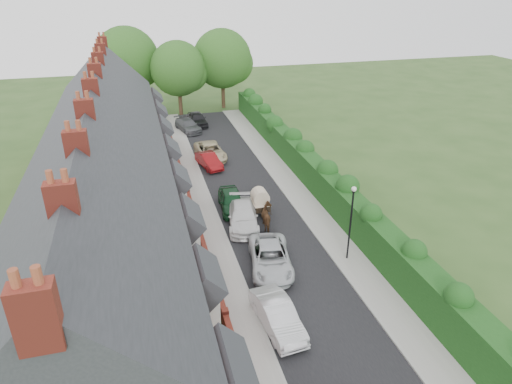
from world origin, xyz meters
The scene contains 23 objects.
ground centered at (0.00, 0.00, 0.00)m, with size 140.00×140.00×0.00m, color #2D4C1E.
road centered at (-0.50, 11.00, 0.01)m, with size 6.00×58.00×0.02m, color black.
pavement_hedge_side centered at (3.60, 11.00, 0.06)m, with size 2.20×58.00×0.12m, color gray.
pavement_house_side centered at (-4.35, 11.00, 0.06)m, with size 1.70×58.00×0.12m, color gray.
kerb_hedge_side centered at (2.55, 11.00, 0.07)m, with size 0.18×58.00×0.13m, color #9B9A95.
kerb_house_side centered at (-3.55, 11.00, 0.07)m, with size 0.18×58.00×0.13m, color #9B9A95.
hedge centered at (5.40, 11.00, 1.60)m, with size 2.10×58.00×2.85m.
terrace_row centered at (-10.87, 9.98, 4.47)m, with size 9.05×40.50×11.50m.
garden_wall_row centered at (-5.35, 10.00, 0.46)m, with size 0.35×40.35×1.10m.
lamppost centered at (3.40, 4.00, 3.30)m, with size 0.32×0.32×5.16m.
tree_far_left centered at (-2.65, 40.08, 5.71)m, with size 7.14×6.80×9.29m.
tree_far_right centered at (3.39, 42.08, 6.31)m, with size 7.98×7.60×10.31m.
tree_far_back centered at (-8.59, 43.08, 6.62)m, with size 8.40×8.00×10.82m.
car_silver_a centered at (-2.76, -0.73, 0.74)m, with size 1.56×4.47×1.47m, color silver.
car_silver_b centered at (-1.60, 4.40, 0.73)m, with size 2.44×5.28×1.47m, color silver.
car_white centered at (-1.99, 10.02, 0.75)m, with size 2.11×5.19×1.51m, color silver.
car_green centered at (-2.27, 12.60, 0.76)m, with size 1.80×4.48×1.53m, color #10361B.
car_red centered at (-2.51, 21.56, 0.66)m, with size 1.40×4.03×1.33m, color maroon.
car_beige centered at (-1.98, 23.80, 0.73)m, with size 2.42×5.25×1.46m, color #C3B28D.
car_grey centered at (-3.00, 33.00, 0.68)m, with size 1.92×4.72×1.37m, color #4D4F53.
car_black centered at (-1.60, 35.00, 0.77)m, with size 1.82×4.53×1.54m, color black.
horse centered at (-0.33, 9.21, 0.86)m, with size 0.93×2.04×1.72m, color #472D1A.
horse_cart centered at (-0.33, 11.41, 1.19)m, with size 1.30×2.88×2.08m.
Camera 1 is at (-8.58, -18.12, 16.59)m, focal length 32.00 mm.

